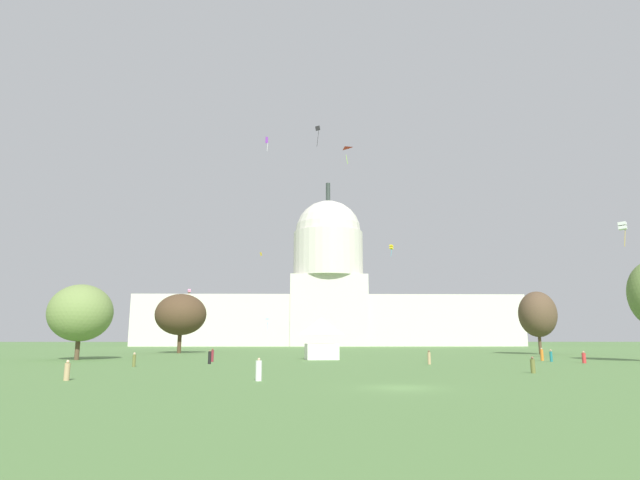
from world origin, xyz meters
The scene contains 24 objects.
ground_plane centered at (0.00, 0.00, 0.00)m, with size 800.00×800.00×0.00m, color #567F42.
capitol_building centered at (1.94, 172.48, 19.88)m, with size 149.80×28.10×66.53m.
event_tent centered at (-4.02, 43.86, 3.21)m, with size 5.33×4.94×6.16m.
tree_west_mid centered at (-39.49, 43.19, 6.76)m, with size 11.74×11.34×10.93m.
tree_west_far centered at (-33.14, 77.28, 8.02)m, with size 11.31×10.93×12.40m.
tree_east_near centered at (39.29, 67.75, 7.73)m, with size 10.85×11.25×12.21m.
person_maroon_back_center centered at (-18.75, 36.68, 0.83)m, with size 0.43×0.43×1.77m.
person_tan_back_left centered at (8.59, 29.36, 0.76)m, with size 0.51×0.51×1.66m.
person_red_front_right centered at (28.81, 31.95, 0.67)m, with size 0.52×0.52×1.50m.
person_teal_mid_right centered at (26.57, 36.09, 0.74)m, with size 0.50×0.50×1.59m.
person_tan_mid_left centered at (-24.01, 6.17, 0.68)m, with size 0.41×0.41×1.50m.
person_olive_edge_west centered at (-25.22, 24.89, 0.72)m, with size 0.45×0.45×1.54m.
person_orange_deep_crowd centered at (26.71, 39.17, 0.81)m, with size 0.49×0.49×1.77m.
person_olive_front_left centered at (14.30, 13.44, 0.67)m, with size 0.46×0.46×1.48m.
person_white_near_tree_west centered at (-9.64, 5.45, 0.76)m, with size 0.57×0.57×1.68m.
person_black_back_right centered at (-18.04, 30.87, 0.78)m, with size 0.48×0.48×1.70m.
kite_pink_low centered at (-39.48, 111.37, 16.06)m, with size 0.99×1.04×2.78m.
kite_white_mid centered at (37.34, 34.61, 18.32)m, with size 1.37×1.37×3.42m.
kite_yellow_mid centered at (14.05, 88.62, 24.77)m, with size 1.11×1.11×2.86m.
kite_red_mid centered at (-0.21, 44.83, 33.04)m, with size 1.74×1.70×2.67m.
kite_violet_high centered at (-14.79, 67.73, 43.41)m, with size 0.53×0.65×3.16m.
kite_cyan_low centered at (-17.45, 110.60, 7.91)m, with size 1.46×0.90×3.10m.
kite_black_high centered at (-4.22, 66.34, 45.27)m, with size 1.08×0.48×4.58m.
kite_gold_mid centered at (-19.92, 114.79, 27.21)m, with size 0.74×0.59×1.02m.
Camera 1 is at (-5.97, -33.89, 3.12)m, focal length 28.94 mm.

